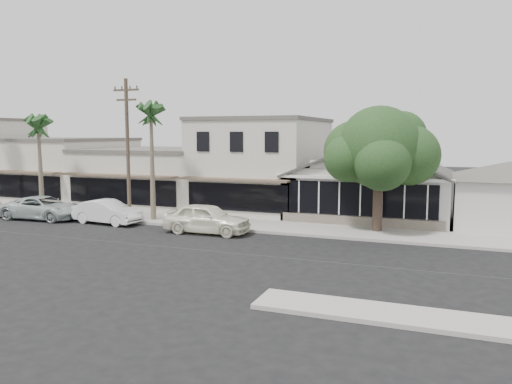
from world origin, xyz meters
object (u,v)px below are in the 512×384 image
at_px(car_0, 207,218).
at_px(shade_tree, 379,150).
at_px(utility_pole, 128,147).
at_px(car_2, 43,208).
at_px(car_1, 107,212).

distance_m(car_0, shade_tree, 10.42).
distance_m(utility_pole, car_2, 7.34).
xyz_separation_m(utility_pole, shade_tree, (15.09, 2.32, -0.07)).
bearing_deg(utility_pole, shade_tree, 8.75).
bearing_deg(shade_tree, car_0, -157.72).
bearing_deg(shade_tree, car_2, -171.03).
xyz_separation_m(utility_pole, car_0, (6.14, -1.35, -3.94)).
height_order(car_0, car_1, car_0).
distance_m(utility_pole, car_0, 7.42).
bearing_deg(utility_pole, car_0, -12.38).
xyz_separation_m(car_2, shade_tree, (21.14, 3.34, 3.96)).
bearing_deg(car_2, utility_pole, -83.67).
bearing_deg(car_0, utility_pole, 76.37).
height_order(car_0, car_2, car_0).
bearing_deg(car_0, car_2, 87.17).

